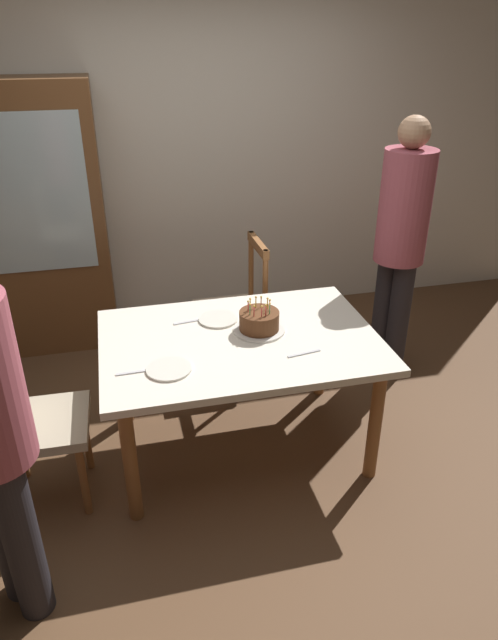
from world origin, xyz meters
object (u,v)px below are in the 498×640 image
chair_upholstered (20,413)px  person_guest (401,238)px  birthday_cake (259,322)px  chair_spindle_back (234,311)px  plate_far_side (218,319)px  plate_near_celebrant (169,369)px  dining_table (240,352)px  china_cabinet (25,223)px

chair_upholstered → person_guest: size_ratio=0.55×
person_guest → birthday_cake: bearing=-154.6°
birthday_cake → chair_spindle_back: 0.84m
person_guest → plate_far_side: bearing=-165.4°
birthday_cake → plate_near_celebrant: (-0.52, -0.28, -0.05)m
person_guest → dining_table: bearing=-154.8°
dining_table → chair_upholstered: size_ratio=1.53×
birthday_cake → plate_far_side: birthday_cake is taller
birthday_cake → plate_near_celebrant: size_ratio=1.27×
birthday_cake → china_cabinet: bearing=130.9°
birthday_cake → plate_near_celebrant: 0.59m
plate_near_celebrant → person_guest: size_ratio=0.13×
plate_far_side → person_guest: person_guest is taller
birthday_cake → person_guest: person_guest is taller
chair_spindle_back → chair_upholstered: (-1.26, -0.97, 0.07)m
birthday_cake → plate_far_side: bearing=137.2°
dining_table → chair_spindle_back: size_ratio=1.53×
plate_near_celebrant → plate_far_side: bearing=54.2°
dining_table → person_guest: (1.18, 0.55, 0.36)m
chair_upholstered → china_cabinet: (-0.07, 1.70, 0.42)m
chair_spindle_back → china_cabinet: 1.60m
chair_upholstered → china_cabinet: china_cabinet is taller
dining_table → plate_far_side: bearing=107.8°
dining_table → chair_upholstered: chair_upholstered is taller
plate_far_side → chair_spindle_back: chair_spindle_back is taller
plate_near_celebrant → chair_upholstered: (-0.72, 0.08, -0.19)m
plate_near_celebrant → china_cabinet: bearing=113.8°
birthday_cake → person_guest: 1.19m
plate_near_celebrant → dining_table: bearing=29.5°
birthday_cake → china_cabinet: (-1.31, 1.51, 0.18)m
plate_far_side → chair_upholstered: 1.13m
china_cabinet → chair_upholstered: bearing=-87.6°
plate_far_side → chair_spindle_back: (0.22, 0.60, -0.27)m
plate_near_celebrant → chair_spindle_back: chair_spindle_back is taller
plate_near_celebrant → plate_far_side: 0.56m
chair_upholstered → china_cabinet: bearing=92.4°
chair_spindle_back → dining_table: bearing=-99.8°
dining_table → plate_near_celebrant: bearing=-150.5°
chair_upholstered → plate_near_celebrant: bearing=-6.6°
person_guest → china_cabinet: (-2.37, 1.00, -0.04)m
plate_far_side → chair_spindle_back: bearing=70.1°
dining_table → china_cabinet: (-1.19, 1.56, 0.32)m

